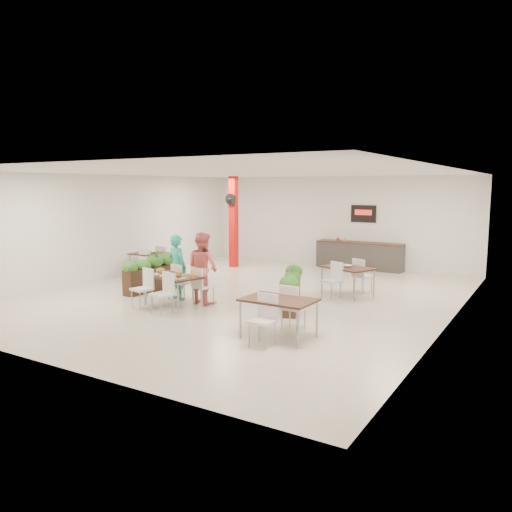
{
  "coord_description": "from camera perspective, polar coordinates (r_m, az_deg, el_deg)",
  "views": [
    {
      "loc": [
        6.78,
        -10.86,
        2.83
      ],
      "look_at": [
        0.34,
        -0.2,
        1.1
      ],
      "focal_mm": 35.0,
      "sensor_mm": 36.0,
      "label": 1
    }
  ],
  "objects": [
    {
      "name": "ground",
      "position": [
        13.12,
        -0.83,
        -4.56
      ],
      "size": [
        12.0,
        12.0,
        0.0
      ],
      "primitive_type": "plane",
      "color": "beige",
      "rests_on": "ground"
    },
    {
      "name": "room_shell",
      "position": [
        12.83,
        -0.85,
        4.22
      ],
      "size": [
        10.1,
        12.1,
        3.22
      ],
      "color": "white",
      "rests_on": "ground"
    },
    {
      "name": "red_column",
      "position": [
        17.66,
        -2.6,
        4.05
      ],
      "size": [
        0.4,
        0.41,
        3.2
      ],
      "color": "red",
      "rests_on": "ground"
    },
    {
      "name": "service_counter",
      "position": [
        17.66,
        11.72,
        0.13
      ],
      "size": [
        3.0,
        0.64,
        2.2
      ],
      "color": "#312F2B",
      "rests_on": "ground"
    },
    {
      "name": "main_table",
      "position": [
        12.0,
        -9.54,
        -2.75
      ],
      "size": [
        1.55,
        1.85,
        0.92
      ],
      "rotation": [
        0.0,
        0.0,
        -0.23
      ],
      "color": "black",
      "rests_on": "ground"
    },
    {
      "name": "diner_man",
      "position": [
        12.7,
        -8.98,
        -1.27
      ],
      "size": [
        0.68,
        0.52,
        1.65
      ],
      "primitive_type": "imported",
      "rotation": [
        0.0,
        0.0,
        2.91
      ],
      "color": "teal",
      "rests_on": "ground"
    },
    {
      "name": "diner_woman",
      "position": [
        12.2,
        -6.1,
        -1.36
      ],
      "size": [
        0.98,
        0.84,
        1.75
      ],
      "primitive_type": "imported",
      "rotation": [
        0.0,
        0.0,
        2.91
      ],
      "color": "#EC6C69",
      "rests_on": "ground"
    },
    {
      "name": "planter_left",
      "position": [
        13.97,
        -11.48,
        -1.73
      ],
      "size": [
        0.52,
        2.11,
        1.11
      ],
      "rotation": [
        0.0,
        0.0,
        1.5
      ],
      "color": "black",
      "rests_on": "ground"
    },
    {
      "name": "planter_right",
      "position": [
        11.68,
        4.11,
        -3.63
      ],
      "size": [
        1.01,
        1.82,
        1.02
      ],
      "rotation": [
        0.0,
        0.0,
        1.97
      ],
      "color": "black",
      "rests_on": "ground"
    },
    {
      "name": "side_table_a",
      "position": [
        16.13,
        -11.69,
        -0.06
      ],
      "size": [
        1.41,
        1.65,
        0.92
      ],
      "rotation": [
        0.0,
        0.0,
        0.08
      ],
      "color": "black",
      "rests_on": "ground"
    },
    {
      "name": "side_table_b",
      "position": [
        13.29,
        10.45,
        -1.73
      ],
      "size": [
        1.5,
        1.66,
        0.92
      ],
      "rotation": [
        0.0,
        0.0,
        -0.38
      ],
      "color": "black",
      "rests_on": "ground"
    },
    {
      "name": "side_table_c",
      "position": [
        9.42,
        2.62,
        -5.57
      ],
      "size": [
        1.35,
        1.62,
        0.92
      ],
      "rotation": [
        0.0,
        0.0,
        -0.01
      ],
      "color": "black",
      "rests_on": "ground"
    }
  ]
}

